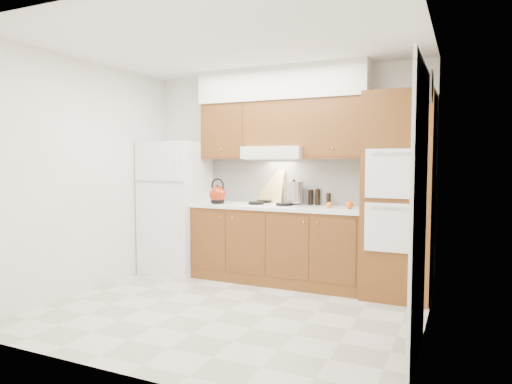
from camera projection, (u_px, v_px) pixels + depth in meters
floor at (229, 310)px, 4.51m from camera, size 3.60×3.60×0.00m
ceiling at (228, 43)px, 4.33m from camera, size 3.60×3.60×0.00m
wall_back at (284, 175)px, 5.77m from camera, size 3.60×0.02×2.60m
wall_left at (88, 176)px, 5.17m from camera, size 0.02×3.00×2.60m
wall_right at (426, 183)px, 3.66m from camera, size 0.02×3.00×2.60m
fridge at (176, 207)px, 6.07m from camera, size 0.75×0.72×1.72m
base_cabinets at (277, 245)px, 5.55m from camera, size 2.11×0.60×0.90m
countertop at (277, 207)px, 5.51m from camera, size 2.13×0.62×0.04m
backsplash at (286, 181)px, 5.76m from camera, size 2.11×0.03×0.56m
oven_cabinet at (399, 196)px, 4.89m from camera, size 0.70×0.65×2.20m
upper_cab_left at (228, 132)px, 5.89m from camera, size 0.63×0.33×0.70m
upper_cab_right at (337, 129)px, 5.29m from camera, size 0.73×0.33×0.70m
range_hood at (276, 153)px, 5.56m from camera, size 0.75×0.45×0.15m
upper_cab_over_hood at (278, 124)px, 5.59m from camera, size 0.75×0.33×0.55m
soffit at (281, 85)px, 5.52m from camera, size 2.13×0.36×0.40m
cooktop at (274, 204)px, 5.55m from camera, size 0.74×0.50×0.01m
doorway at (419, 219)px, 3.37m from camera, size 0.02×0.90×2.10m
wall_clock at (431, 86)px, 4.11m from camera, size 0.02×0.30×0.30m
kettle at (218, 194)px, 5.72m from camera, size 0.25×0.25×0.21m
cutting_board at (272, 187)px, 5.80m from camera, size 0.35×0.20×0.44m
stock_pot at (294, 193)px, 5.52m from camera, size 0.28×0.28×0.25m
condiment_a at (318, 197)px, 5.54m from camera, size 0.07×0.07×0.20m
condiment_b at (311, 197)px, 5.56m from camera, size 0.08×0.08×0.19m
condiment_c at (329, 200)px, 5.39m from camera, size 0.06×0.06×0.16m
orange_near at (350, 205)px, 5.10m from camera, size 0.11×0.11×0.09m
orange_far at (329, 205)px, 5.17m from camera, size 0.09×0.09×0.07m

